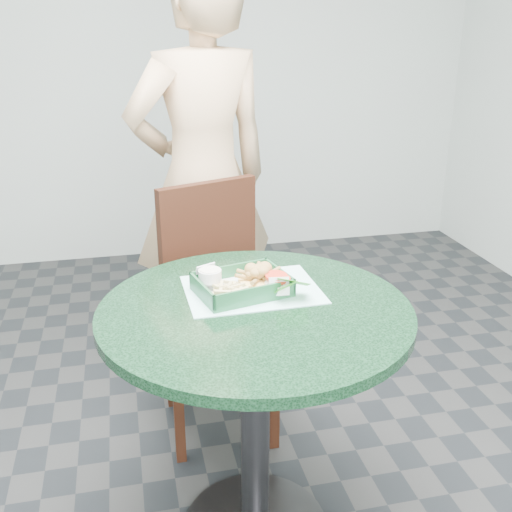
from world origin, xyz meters
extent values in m
cube|color=silver|center=(0.00, 2.50, 1.40)|extent=(4.00, 0.04, 2.80)
cylinder|color=#2E2D30|center=(0.00, 0.00, 0.38)|extent=(0.08, 0.08, 0.70)
cylinder|color=#162E1F|center=(0.00, 0.00, 0.73)|extent=(0.84, 0.84, 0.03)
cube|color=brown|center=(-0.02, 0.54, 0.45)|extent=(0.40, 0.40, 0.04)
cube|color=brown|center=(-0.02, 0.72, 0.70)|extent=(0.40, 0.04, 0.46)
cube|color=brown|center=(-0.19, 0.37, 0.21)|extent=(0.04, 0.04, 0.43)
cube|color=brown|center=(0.15, 0.37, 0.21)|extent=(0.04, 0.04, 0.43)
cube|color=brown|center=(-0.19, 0.71, 0.21)|extent=(0.04, 0.04, 0.43)
cube|color=brown|center=(0.15, 0.71, 0.21)|extent=(0.04, 0.04, 0.43)
imported|color=tan|center=(0.00, 0.99, 1.00)|extent=(0.83, 0.66, 2.00)
cube|color=#ACEBE9|center=(0.01, 0.11, 0.75)|extent=(0.38, 0.29, 0.00)
cube|color=#1C5631|center=(-0.02, 0.09, 0.76)|extent=(0.24, 0.18, 0.01)
cube|color=white|center=(-0.02, 0.09, 0.76)|extent=(0.23, 0.17, 0.00)
cube|color=#1C5631|center=(-0.02, 0.18, 0.78)|extent=(0.24, 0.01, 0.04)
cube|color=#1C5631|center=(-0.02, 0.00, 0.78)|extent=(0.24, 0.01, 0.04)
cube|color=#1C5631|center=(0.10, 0.09, 0.78)|extent=(0.01, 0.18, 0.04)
cube|color=#1C5631|center=(-0.14, 0.09, 0.78)|extent=(0.01, 0.18, 0.04)
cylinder|color=#E7B75D|center=(0.03, 0.09, 0.78)|extent=(0.11, 0.11, 0.02)
cylinder|color=white|center=(-0.09, 0.14, 0.80)|extent=(0.06, 0.06, 0.03)
cylinder|color=white|center=(-0.09, 0.14, 0.82)|extent=(0.06, 0.06, 0.00)
cylinder|color=silver|center=(0.07, 0.03, 0.78)|extent=(0.07, 0.07, 0.02)
torus|color=beige|center=(0.07, 0.03, 0.79)|extent=(0.07, 0.07, 0.01)
cylinder|color=red|center=(0.07, 0.03, 0.80)|extent=(0.06, 0.06, 0.01)
camera|label=1|loc=(-0.31, -1.39, 1.47)|focal=42.00mm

